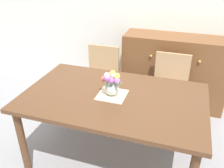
{
  "coord_description": "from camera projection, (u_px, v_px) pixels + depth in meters",
  "views": [
    {
      "loc": [
        0.58,
        -1.82,
        1.92
      ],
      "look_at": [
        -0.01,
        -0.0,
        0.9
      ],
      "focal_mm": 38.36,
      "sensor_mm": 36.0,
      "label": 1
    }
  ],
  "objects": [
    {
      "name": "dresser",
      "position": [
        174.0,
        71.0,
        3.34
      ],
      "size": [
        1.4,
        0.47,
        1.0
      ],
      "color": "brown",
      "rests_on": "ground_plane"
    },
    {
      "name": "placemat",
      "position": [
        112.0,
        95.0,
        2.22
      ],
      "size": [
        0.26,
        0.26,
        0.01
      ],
      "primitive_type": "cube",
      "color": "beige",
      "rests_on": "dining_table"
    },
    {
      "name": "ground_plane",
      "position": [
        113.0,
        157.0,
        2.59
      ],
      "size": [
        12.0,
        12.0,
        0.0
      ],
      "primitive_type": "plane",
      "color": "#939399"
    },
    {
      "name": "dining_table",
      "position": [
        114.0,
        103.0,
        2.26
      ],
      "size": [
        1.69,
        1.03,
        0.78
      ],
      "color": "brown",
      "rests_on": "ground_plane"
    },
    {
      "name": "chair_right",
      "position": [
        170.0,
        85.0,
        2.94
      ],
      "size": [
        0.42,
        0.42,
        0.9
      ],
      "rotation": [
        0.0,
        0.0,
        3.14
      ],
      "color": "tan",
      "rests_on": "ground_plane"
    },
    {
      "name": "flower_vase",
      "position": [
        112.0,
        83.0,
        2.16
      ],
      "size": [
        0.21,
        0.22,
        0.24
      ],
      "color": "silver",
      "rests_on": "placemat"
    },
    {
      "name": "chair_left",
      "position": [
        101.0,
        75.0,
        3.19
      ],
      "size": [
        0.42,
        0.42,
        0.9
      ],
      "rotation": [
        0.0,
        0.0,
        3.14
      ],
      "color": "tan",
      "rests_on": "ground_plane"
    }
  ]
}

